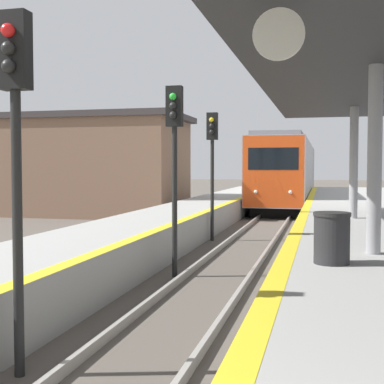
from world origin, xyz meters
name	(u,v)px	position (x,y,z in m)	size (l,w,h in m)	color
train	(289,172)	(0.00, 35.31, 2.13)	(2.88, 23.83, 4.19)	black
signal_near	(15,123)	(-1.23, 4.34, 3.00)	(0.36, 0.31, 4.28)	black
signal_mid	(174,144)	(-0.99, 10.30, 3.00)	(0.36, 0.31, 4.28)	black
signal_far	(212,151)	(-1.36, 16.26, 3.00)	(0.36, 0.31, 4.28)	black
station_canopy	(376,62)	(3.12, 8.62, 4.30)	(4.50, 20.03, 3.50)	#99999E
trash_bin	(332,238)	(2.39, 7.45, 1.37)	(0.59, 0.59, 0.82)	#262628
station_building	(57,165)	(-11.46, 24.51, 2.57)	(13.92, 5.71, 5.11)	brown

